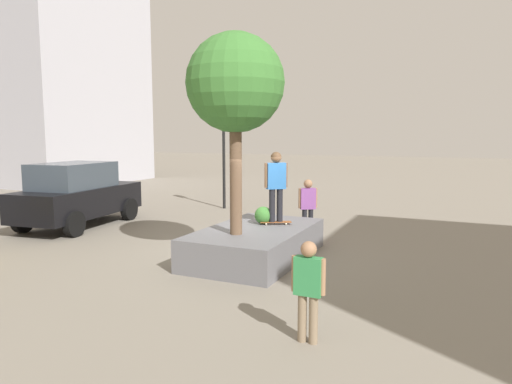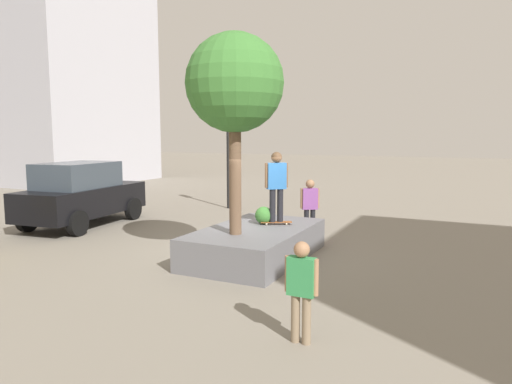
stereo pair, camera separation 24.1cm
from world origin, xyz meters
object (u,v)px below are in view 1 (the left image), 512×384
(passerby_with_bag, at_px, (308,203))
(pedestrian_crossing, at_px, (308,285))
(skateboard, at_px, (276,222))
(sedan_parked, at_px, (77,194))
(planter_ledge, at_px, (256,243))
(plaza_tree, at_px, (235,85))
(traffic_light_corner, at_px, (224,139))
(skateboarder, at_px, (276,182))

(passerby_with_bag, height_order, pedestrian_crossing, passerby_with_bag)
(skateboard, bearing_deg, sedan_parked, 85.56)
(planter_ledge, bearing_deg, skateboard, -21.58)
(sedan_parked, xyz_separation_m, pedestrian_crossing, (-5.18, -9.75, -0.21))
(planter_ledge, relative_size, plaza_tree, 0.87)
(planter_ledge, xyz_separation_m, plaza_tree, (-0.81, 0.14, 3.78))
(plaza_tree, height_order, traffic_light_corner, plaza_tree)
(plaza_tree, relative_size, pedestrian_crossing, 2.99)
(sedan_parked, distance_m, passerby_with_bag, 7.68)
(skateboard, bearing_deg, pedestrian_crossing, -152.75)
(plaza_tree, height_order, passerby_with_bag, plaza_tree)
(sedan_parked, distance_m, traffic_light_corner, 6.30)
(traffic_light_corner, bearing_deg, pedestrian_crossing, -146.13)
(plaza_tree, xyz_separation_m, passerby_with_bag, (3.86, -0.48, -3.17))
(sedan_parked, relative_size, traffic_light_corner, 1.15)
(skateboarder, height_order, passerby_with_bag, skateboarder)
(skateboarder, distance_m, pedestrian_crossing, 5.27)
(traffic_light_corner, relative_size, passerby_with_bag, 2.44)
(sedan_parked, bearing_deg, skateboard, -94.44)
(skateboarder, xyz_separation_m, pedestrian_crossing, (-4.60, -2.37, -0.99))
(pedestrian_crossing, bearing_deg, plaza_tree, 41.45)
(passerby_with_bag, bearing_deg, plaza_tree, 172.94)
(skateboarder, relative_size, sedan_parked, 0.37)
(traffic_light_corner, xyz_separation_m, pedestrian_crossing, (-10.62, -7.13, -2.00))
(pedestrian_crossing, bearing_deg, planter_ledge, 33.70)
(skateboard, relative_size, pedestrian_crossing, 0.53)
(plaza_tree, height_order, pedestrian_crossing, plaza_tree)
(skateboard, bearing_deg, plaza_tree, 164.74)
(skateboarder, bearing_deg, plaza_tree, 164.74)
(planter_ledge, bearing_deg, plaza_tree, 170.19)
(passerby_with_bag, bearing_deg, planter_ledge, 173.67)
(plaza_tree, height_order, skateboard, plaza_tree)
(plaza_tree, height_order, skateboarder, plaza_tree)
(plaza_tree, bearing_deg, skateboard, -15.26)
(planter_ledge, distance_m, skateboarder, 1.65)
(planter_ledge, height_order, skateboarder, skateboarder)
(plaza_tree, height_order, sedan_parked, plaza_tree)
(skateboarder, relative_size, pedestrian_crossing, 1.18)
(skateboarder, relative_size, traffic_light_corner, 0.43)
(planter_ledge, height_order, sedan_parked, sedan_parked)
(plaza_tree, distance_m, traffic_light_corner, 8.75)
(skateboarder, relative_size, passerby_with_bag, 1.04)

